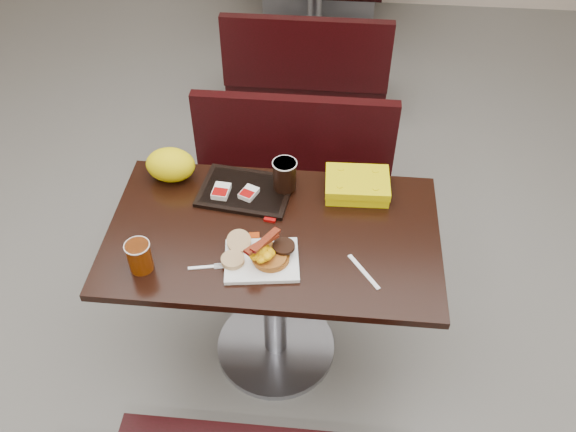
# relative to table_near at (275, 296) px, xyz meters

# --- Properties ---
(floor) EXTENTS (6.00, 7.00, 0.01)m
(floor) POSITION_rel_table_near_xyz_m (0.00, 0.00, -0.38)
(floor) COLOR gray
(floor) RESTS_ON ground
(table_near) EXTENTS (1.20, 0.70, 0.75)m
(table_near) POSITION_rel_table_near_xyz_m (0.00, 0.00, 0.00)
(table_near) COLOR black
(table_near) RESTS_ON floor
(bench_near_n) EXTENTS (1.00, 0.46, 0.72)m
(bench_near_n) POSITION_rel_table_near_xyz_m (0.00, 0.70, -0.02)
(bench_near_n) COLOR black
(bench_near_n) RESTS_ON floor
(table_far) EXTENTS (1.20, 0.70, 0.75)m
(table_far) POSITION_rel_table_near_xyz_m (0.00, 2.60, 0.00)
(table_far) COLOR black
(table_far) RESTS_ON floor
(bench_far_s) EXTENTS (1.00, 0.46, 0.72)m
(bench_far_s) POSITION_rel_table_near_xyz_m (0.00, 1.90, -0.02)
(bench_far_s) COLOR black
(bench_far_s) RESTS_ON floor
(platter) EXTENTS (0.28, 0.23, 0.01)m
(platter) POSITION_rel_table_near_xyz_m (-0.02, -0.15, 0.38)
(platter) COLOR white
(platter) RESTS_ON table_near
(pancake_stack) EXTENTS (0.14, 0.14, 0.03)m
(pancake_stack) POSITION_rel_table_near_xyz_m (0.01, -0.14, 0.40)
(pancake_stack) COLOR #9B5D19
(pancake_stack) RESTS_ON platter
(sausage_patty) EXTENTS (0.09, 0.09, 0.01)m
(sausage_patty) POSITION_rel_table_near_xyz_m (0.05, -0.11, 0.42)
(sausage_patty) COLOR black
(sausage_patty) RESTS_ON pancake_stack
(scrambled_eggs) EXTENTS (0.10, 0.10, 0.05)m
(scrambled_eggs) POSITION_rel_table_near_xyz_m (-0.02, -0.16, 0.44)
(scrambled_eggs) COLOR #FFAD05
(scrambled_eggs) RESTS_ON pancake_stack
(bacon_strips) EXTENTS (0.14, 0.15, 0.01)m
(bacon_strips) POSITION_rel_table_near_xyz_m (-0.02, -0.15, 0.47)
(bacon_strips) COLOR #4B0507
(bacon_strips) RESTS_ON scrambled_eggs
(muffin_bottom) EXTENTS (0.08, 0.08, 0.02)m
(muffin_bottom) POSITION_rel_table_near_xyz_m (-0.12, -0.17, 0.40)
(muffin_bottom) COLOR tan
(muffin_bottom) RESTS_ON platter
(muffin_top) EXTENTS (0.10, 0.10, 0.05)m
(muffin_top) POSITION_rel_table_near_xyz_m (-0.11, -0.09, 0.41)
(muffin_top) COLOR tan
(muffin_top) RESTS_ON platter
(coffee_cup_near) EXTENTS (0.10, 0.10, 0.11)m
(coffee_cup_near) POSITION_rel_table_near_xyz_m (-0.43, -0.21, 0.43)
(coffee_cup_near) COLOR #983C05
(coffee_cup_near) RESTS_ON table_near
(fork) EXTENTS (0.13, 0.05, 0.00)m
(fork) POSITION_rel_table_near_xyz_m (-0.23, -0.19, 0.38)
(fork) COLOR white
(fork) RESTS_ON table_near
(knife) EXTENTS (0.11, 0.15, 0.00)m
(knife) POSITION_rel_table_near_xyz_m (0.33, -0.16, 0.38)
(knife) COLOR white
(knife) RESTS_ON table_near
(condiment_syrup) EXTENTS (0.04, 0.03, 0.01)m
(condiment_syrup) POSITION_rel_table_near_xyz_m (-0.06, -0.03, 0.38)
(condiment_syrup) COLOR #A52F07
(condiment_syrup) RESTS_ON table_near
(condiment_ketchup) EXTENTS (0.05, 0.04, 0.01)m
(condiment_ketchup) POSITION_rel_table_near_xyz_m (-0.02, 0.06, 0.38)
(condiment_ketchup) COLOR #8C0504
(condiment_ketchup) RESTS_ON table_near
(tray) EXTENTS (0.37, 0.29, 0.02)m
(tray) POSITION_rel_table_near_xyz_m (-0.13, 0.20, 0.38)
(tray) COLOR black
(tray) RESTS_ON table_near
(hashbrown_sleeve_left) EXTENTS (0.07, 0.09, 0.02)m
(hashbrown_sleeve_left) POSITION_rel_table_near_xyz_m (-0.22, 0.17, 0.40)
(hashbrown_sleeve_left) COLOR silver
(hashbrown_sleeve_left) RESTS_ON tray
(hashbrown_sleeve_right) EXTENTS (0.08, 0.09, 0.02)m
(hashbrown_sleeve_right) POSITION_rel_table_near_xyz_m (-0.11, 0.17, 0.40)
(hashbrown_sleeve_right) COLOR silver
(hashbrown_sleeve_right) RESTS_ON tray
(coffee_cup_far) EXTENTS (0.10, 0.10, 0.12)m
(coffee_cup_far) POSITION_rel_table_near_xyz_m (0.02, 0.23, 0.45)
(coffee_cup_far) COLOR black
(coffee_cup_far) RESTS_ON tray
(clamshell) EXTENTS (0.25, 0.19, 0.07)m
(clamshell) POSITION_rel_table_near_xyz_m (0.30, 0.24, 0.41)
(clamshell) COLOR #D6C303
(clamshell) RESTS_ON table_near
(paper_bag) EXTENTS (0.21, 0.17, 0.13)m
(paper_bag) POSITION_rel_table_near_xyz_m (-0.43, 0.26, 0.44)
(paper_bag) COLOR yellow
(paper_bag) RESTS_ON table_near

